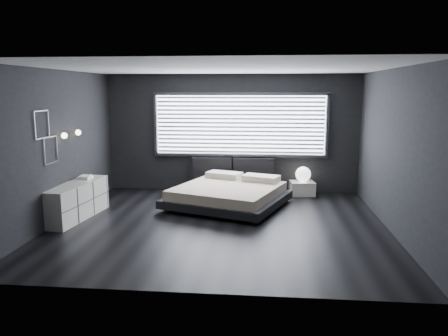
# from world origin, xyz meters

# --- Properties ---
(room) EXTENTS (6.04, 6.00, 2.80)m
(room) POSITION_xyz_m (0.00, 0.00, 1.40)
(room) COLOR black
(room) RESTS_ON ground
(window) EXTENTS (4.14, 0.09, 1.52)m
(window) POSITION_xyz_m (0.20, 2.70, 1.61)
(window) COLOR white
(window) RESTS_ON ground
(headboard) EXTENTS (1.96, 0.16, 0.52)m
(headboard) POSITION_xyz_m (0.04, 2.64, 0.57)
(headboard) COLOR black
(headboard) RESTS_ON ground
(sconce_near) EXTENTS (0.18, 0.11, 0.11)m
(sconce_near) POSITION_xyz_m (-2.88, 0.05, 1.60)
(sconce_near) COLOR silver
(sconce_near) RESTS_ON ground
(sconce_far) EXTENTS (0.18, 0.11, 0.11)m
(sconce_far) POSITION_xyz_m (-2.88, 0.65, 1.60)
(sconce_far) COLOR silver
(sconce_far) RESTS_ON ground
(wall_art_upper) EXTENTS (0.01, 0.48, 0.48)m
(wall_art_upper) POSITION_xyz_m (-2.98, -0.55, 1.85)
(wall_art_upper) COLOR #47474C
(wall_art_upper) RESTS_ON ground
(wall_art_lower) EXTENTS (0.01, 0.48, 0.48)m
(wall_art_lower) POSITION_xyz_m (-2.98, -0.30, 1.38)
(wall_art_lower) COLOR #47474C
(wall_art_lower) RESTS_ON ground
(bed) EXTENTS (2.78, 2.72, 0.57)m
(bed) POSITION_xyz_m (0.05, 1.30, 0.26)
(bed) COLOR black
(bed) RESTS_ON ground
(nightstand) EXTENTS (0.61, 0.53, 0.32)m
(nightstand) POSITION_xyz_m (1.68, 2.45, 0.16)
(nightstand) COLOR silver
(nightstand) RESTS_ON ground
(orb_lamp) EXTENTS (0.35, 0.35, 0.35)m
(orb_lamp) POSITION_xyz_m (1.70, 2.44, 0.50)
(orb_lamp) COLOR white
(orb_lamp) RESTS_ON nightstand
(dresser) EXTENTS (0.68, 1.75, 0.68)m
(dresser) POSITION_xyz_m (-2.78, 0.15, 0.34)
(dresser) COLOR silver
(dresser) RESTS_ON ground
(book_stack) EXTENTS (0.24, 0.32, 0.06)m
(book_stack) POSITION_xyz_m (-2.77, 0.60, 0.71)
(book_stack) COLOR white
(book_stack) RESTS_ON dresser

